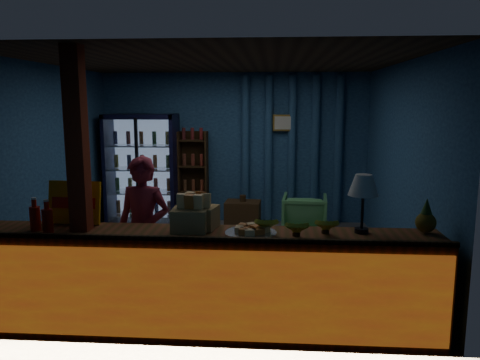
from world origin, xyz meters
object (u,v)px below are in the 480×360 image
Objects in this scene: green_chair at (304,215)px; table_lamp at (363,187)px; pastry_tray at (251,232)px; shopkeeper at (144,232)px.

table_lamp reaches higher than green_chair.
pastry_tray reaches higher than green_chair.
table_lamp is (0.99, 0.13, 0.39)m from pastry_tray.
shopkeeper is 2.26m from table_lamp.
table_lamp is at bearing -3.57° from shopkeeper.
table_lamp is at bearing 7.72° from pastry_tray.
shopkeeper is 2.21× the size of green_chair.
shopkeeper is 3.33m from green_chair.
table_lamp is (2.13, -0.47, 0.58)m from shopkeeper.
green_chair is at bearing 95.19° from table_lamp.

